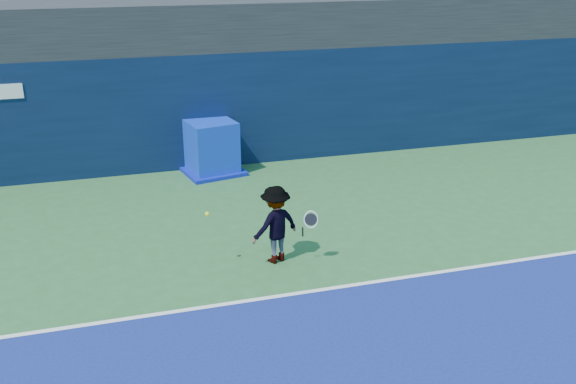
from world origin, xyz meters
name	(u,v)px	position (x,y,z in m)	size (l,w,h in m)	color
baseline	(302,293)	(0.00, 3.00, 0.01)	(24.00, 0.10, 0.01)	white
stadium_band	(209,23)	(0.00, 11.50, 3.60)	(36.00, 3.00, 1.20)	black
back_wall_assembly	(219,107)	(0.00, 10.50, 1.50)	(36.00, 1.03, 3.00)	#091632
equipment_cart	(211,149)	(-0.39, 9.62, 0.63)	(1.70, 1.70, 1.38)	#0D2FC3
tennis_player	(276,224)	(-0.11, 4.30, 0.75)	(1.28, 0.86, 1.49)	silver
tennis_ball	(207,214)	(-1.37, 4.34, 1.09)	(0.08, 0.08, 0.08)	yellow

